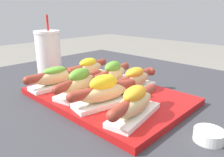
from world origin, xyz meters
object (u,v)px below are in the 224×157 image
object	(u,v)px
serving_tray	(107,96)
hot_dog_3	(135,103)
hot_dog_6	(135,80)
hot_dog_4	(88,69)
hot_dog_2	(104,92)
hot_dog_0	(55,77)
hot_dog_5	(113,74)
hot_dog_1	(80,83)
sauce_bowl	(209,135)
drink_cup	(48,53)

from	to	relation	value
serving_tray	hot_dog_3	size ratio (longest dim) A/B	2.25
serving_tray	hot_dog_6	xyz separation A→B (m)	(0.05, 0.07, 0.04)
serving_tray	hot_dog_4	distance (m)	0.17
serving_tray	hot_dog_2	world-z (taller)	hot_dog_2
hot_dog_0	hot_dog_6	xyz separation A→B (m)	(0.20, 0.15, 0.00)
hot_dog_3	hot_dog_5	bearing A→B (deg)	145.26
hot_dog_1	hot_dog_3	distance (m)	0.20
hot_dog_1	sauce_bowl	size ratio (longest dim) A/B	3.31
hot_dog_4	hot_dog_5	size ratio (longest dim) A/B	1.01
hot_dog_0	hot_dog_2	xyz separation A→B (m)	(0.21, 0.01, 0.00)
hot_dog_1	hot_dog_6	bearing A→B (deg)	53.62
hot_dog_0	hot_dog_3	size ratio (longest dim) A/B	1.01
hot_dog_3	hot_dog_2	bearing A→B (deg)	-179.79
hot_dog_1	hot_dog_4	size ratio (longest dim) A/B	0.99
hot_dog_5	hot_dog_3	bearing A→B (deg)	-34.74
hot_dog_5	serving_tray	bearing A→B (deg)	-57.49
serving_tray	hot_dog_0	bearing A→B (deg)	-154.08
serving_tray	sauce_bowl	bearing A→B (deg)	-2.73
hot_dog_2	hot_dog_5	size ratio (longest dim) A/B	1.00
hot_dog_3	hot_dog_6	distance (m)	0.17
hot_dog_2	hot_dog_3	distance (m)	0.10
hot_dog_5	drink_cup	bearing A→B (deg)	-170.39
serving_tray	sauce_bowl	size ratio (longest dim) A/B	7.50
hot_dog_1	sauce_bowl	bearing A→B (deg)	7.58
drink_cup	hot_dog_5	bearing A→B (deg)	9.61
hot_dog_2	serving_tray	bearing A→B (deg)	128.88
hot_dog_1	sauce_bowl	world-z (taller)	hot_dog_1
hot_dog_3	hot_dog_4	world-z (taller)	hot_dog_3
hot_dog_0	hot_dog_6	size ratio (longest dim) A/B	1.00
hot_dog_0	drink_cup	xyz separation A→B (m)	(-0.19, 0.10, 0.04)
hot_dog_5	hot_dog_6	size ratio (longest dim) A/B	0.98
sauce_bowl	hot_dog_3	bearing A→B (deg)	-161.50
hot_dog_0	hot_dog_1	size ratio (longest dim) A/B	1.02
serving_tray	drink_cup	bearing A→B (deg)	176.75
hot_dog_2	hot_dog_5	distance (m)	0.17
hot_dog_1	hot_dog_2	size ratio (longest dim) A/B	1.00
hot_dog_4	hot_dog_6	bearing A→B (deg)	3.08
hot_dog_1	hot_dog_5	distance (m)	0.13
hot_dog_0	hot_dog_5	bearing A→B (deg)	53.19
hot_dog_0	hot_dog_4	xyz separation A→B (m)	(-0.00, 0.14, 0.00)
hot_dog_3	hot_dog_5	distance (m)	0.24
hot_dog_2	drink_cup	distance (m)	0.41
hot_dog_2	drink_cup	size ratio (longest dim) A/B	0.85
hot_dog_0	sauce_bowl	bearing A→B (deg)	7.62
hot_dog_5	sauce_bowl	world-z (taller)	hot_dog_5
serving_tray	drink_cup	world-z (taller)	drink_cup
sauce_bowl	drink_cup	xyz separation A→B (m)	(-0.65, 0.03, 0.08)
hot_dog_0	hot_dog_5	xyz separation A→B (m)	(0.11, 0.15, 0.00)
hot_dog_1	serving_tray	bearing A→B (deg)	50.55
sauce_bowl	drink_cup	world-z (taller)	drink_cup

